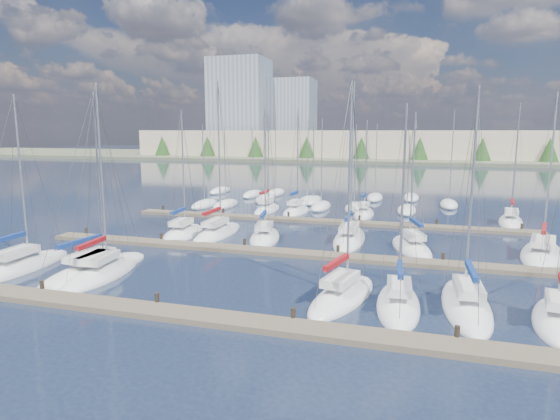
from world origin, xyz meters
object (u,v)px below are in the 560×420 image
(sailboat_r, at_px, (511,222))
(sailboat_e, at_px, (398,304))
(sailboat_j, at_px, (265,237))
(sailboat_k, at_px, (349,239))
(sailboat_a, at_px, (21,267))
(sailboat_c, at_px, (102,272))
(sailboat_i, at_px, (218,233))
(sailboat_g, at_px, (557,320))
(sailboat_b, at_px, (96,270))
(sailboat_f, at_px, (466,305))
(sailboat_h, at_px, (183,233))
(sailboat_d, at_px, (342,296))
(sailboat_n, at_px, (267,210))
(sailboat_m, at_px, (542,254))
(sailboat_o, at_px, (296,211))
(sailboat_p, at_px, (364,214))
(sailboat_l, at_px, (411,247))

(sailboat_r, bearing_deg, sailboat_e, -101.84)
(sailboat_j, bearing_deg, sailboat_k, 1.20)
(sailboat_a, distance_m, sailboat_c, 6.57)
(sailboat_i, bearing_deg, sailboat_g, -29.32)
(sailboat_b, relative_size, sailboat_g, 1.13)
(sailboat_f, bearing_deg, sailboat_e, -166.35)
(sailboat_f, bearing_deg, sailboat_h, 151.62)
(sailboat_k, distance_m, sailboat_g, 20.29)
(sailboat_k, relative_size, sailboat_d, 1.11)
(sailboat_k, distance_m, sailboat_e, 16.30)
(sailboat_c, bearing_deg, sailboat_i, 73.30)
(sailboat_j, xyz_separation_m, sailboat_n, (-4.55, 14.63, 0.02))
(sailboat_d, relative_size, sailboat_e, 1.11)
(sailboat_g, bearing_deg, sailboat_d, -171.60)
(sailboat_c, distance_m, sailboat_e, 20.05)
(sailboat_n, height_order, sailboat_e, sailboat_n)
(sailboat_m, bearing_deg, sailboat_c, -141.16)
(sailboat_r, distance_m, sailboat_e, 30.41)
(sailboat_o, bearing_deg, sailboat_c, -101.02)
(sailboat_r, height_order, sailboat_c, sailboat_c)
(sailboat_p, bearing_deg, sailboat_h, -134.57)
(sailboat_f, relative_size, sailboat_k, 0.88)
(sailboat_f, relative_size, sailboat_e, 1.08)
(sailboat_m, bearing_deg, sailboat_b, -142.31)
(sailboat_n, bearing_deg, sailboat_g, -46.78)
(sailboat_h, bearing_deg, sailboat_k, 3.13)
(sailboat_a, distance_m, sailboat_f, 30.32)
(sailboat_g, bearing_deg, sailboat_j, 156.68)
(sailboat_r, bearing_deg, sailboat_c, -128.90)
(sailboat_h, height_order, sailboat_k, sailboat_k)
(sailboat_d, bearing_deg, sailboat_c, -166.95)
(sailboat_n, xyz_separation_m, sailboat_g, (25.18, -28.45, -0.01))
(sailboat_f, bearing_deg, sailboat_j, 140.08)
(sailboat_p, bearing_deg, sailboat_b, -119.00)
(sailboat_r, relative_size, sailboat_g, 1.15)
(sailboat_b, xyz_separation_m, sailboat_r, (31.46, 27.76, 0.02))
(sailboat_p, bearing_deg, sailboat_g, -65.21)
(sailboat_b, bearing_deg, sailboat_c, -18.23)
(sailboat_h, relative_size, sailboat_g, 1.07)
(sailboat_b, distance_m, sailboat_e, 20.88)
(sailboat_c, relative_size, sailboat_l, 1.13)
(sailboat_p, height_order, sailboat_h, sailboat_h)
(sailboat_g, bearing_deg, sailboat_p, 125.16)
(sailboat_j, height_order, sailboat_f, sailboat_f)
(sailboat_o, relative_size, sailboat_c, 0.95)
(sailboat_j, height_order, sailboat_p, sailboat_j)
(sailboat_h, xyz_separation_m, sailboat_n, (3.54, 15.20, 0.02))
(sailboat_a, xyz_separation_m, sailboat_c, (6.56, 0.47, 0.00))
(sailboat_k, xyz_separation_m, sailboat_l, (5.49, -1.72, -0.01))
(sailboat_o, relative_size, sailboat_f, 1.01)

